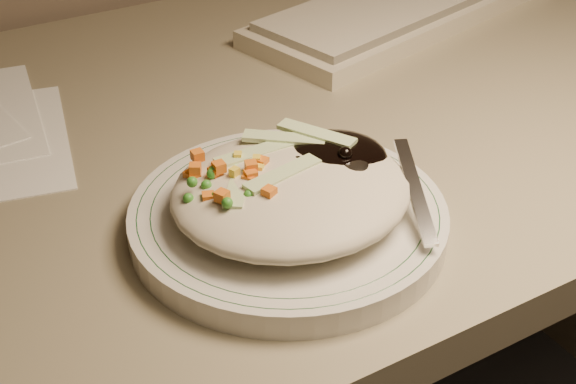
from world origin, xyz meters
TOP-DOWN VIEW (x-y plane):
  - desk at (0.00, 1.38)m, footprint 1.40×0.70m
  - plate at (-0.12, 1.19)m, footprint 0.26×0.26m
  - plate_rim at (-0.12, 1.19)m, footprint 0.24×0.24m
  - meal at (-0.11, 1.19)m, footprint 0.21×0.19m
  - keyboard at (0.25, 1.51)m, footprint 0.48×0.26m

SIDE VIEW (x-z plane):
  - desk at x=0.00m, z-range 0.17..0.91m
  - plate at x=-0.12m, z-range 0.74..0.76m
  - keyboard at x=0.25m, z-range 0.74..0.77m
  - plate_rim at x=-0.12m, z-range 0.76..0.76m
  - meal at x=-0.11m, z-range 0.76..0.81m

